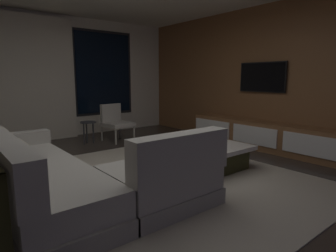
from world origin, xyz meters
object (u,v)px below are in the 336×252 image
at_px(book_stack_on_coffee_table, 194,143).
at_px(media_console, 263,136).
at_px(sectional_couch, 70,178).
at_px(mounted_tv, 262,77).
at_px(side_stool, 88,126).
at_px(coffee_table, 201,156).
at_px(accent_chair_near_window, 115,120).

bearing_deg(book_stack_on_coffee_table, media_console, 1.41).
relative_size(sectional_couch, mounted_tv, 2.55).
distance_m(book_stack_on_coffee_table, mounted_tv, 2.26).
height_order(side_stool, mounted_tv, mounted_tv).
xyz_separation_m(sectional_couch, media_console, (3.72, 0.12, -0.04)).
height_order(coffee_table, side_stool, side_stool).
distance_m(side_stool, mounted_tv, 3.58).
height_order(accent_chair_near_window, side_stool, accent_chair_near_window).
bearing_deg(mounted_tv, sectional_couch, -175.33).
bearing_deg(media_console, side_stool, 133.38).
relative_size(coffee_table, mounted_tv, 1.19).
bearing_deg(side_stool, media_console, -46.62).
distance_m(coffee_table, accent_chair_near_window, 2.55).
bearing_deg(accent_chair_near_window, coffee_table, -88.90).
bearing_deg(accent_chair_near_window, sectional_couch, -127.02).
bearing_deg(media_console, sectional_couch, -178.13).
bearing_deg(accent_chair_near_window, book_stack_on_coffee_table, -91.60).
xyz_separation_m(coffee_table, mounted_tv, (1.91, 0.28, 1.16)).
distance_m(coffee_table, book_stack_on_coffee_table, 0.23).
xyz_separation_m(coffee_table, accent_chair_near_window, (-0.05, 2.53, 0.25)).
xyz_separation_m(coffee_table, side_stool, (-0.64, 2.59, 0.19)).
xyz_separation_m(accent_chair_near_window, mounted_tv, (1.96, -2.25, 0.92)).
bearing_deg(sectional_couch, mounted_tv, 4.67).
bearing_deg(accent_chair_near_window, media_console, -53.96).
distance_m(coffee_table, media_console, 1.74).
relative_size(book_stack_on_coffee_table, media_console, 0.07).
bearing_deg(media_console, coffee_table, -177.23).
height_order(sectional_couch, media_console, sectional_couch).
bearing_deg(coffee_table, side_stool, 103.80).
xyz_separation_m(sectional_couch, coffee_table, (1.99, 0.04, -0.10)).
distance_m(sectional_couch, side_stool, 2.96).
relative_size(coffee_table, accent_chair_near_window, 1.49).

